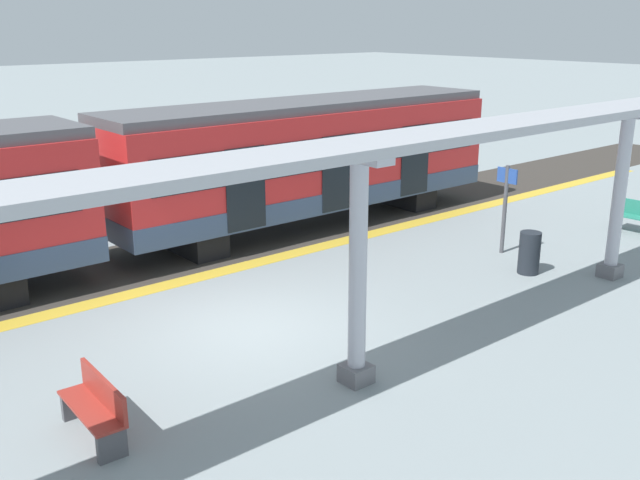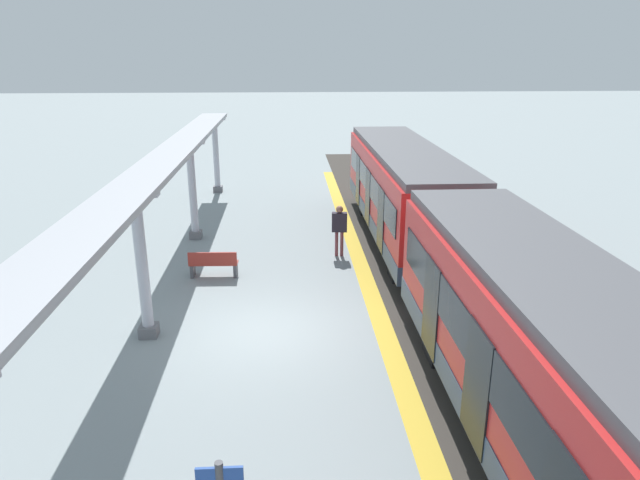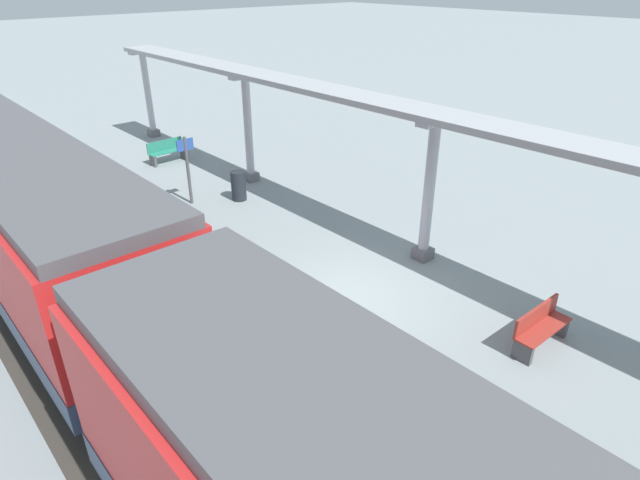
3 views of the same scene
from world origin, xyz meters
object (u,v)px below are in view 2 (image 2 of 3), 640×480
Objects in this scene: canopy_pillar_third at (142,266)px; bench_near_end at (213,264)px; train_near_carriage at (403,192)px; canopy_pillar_nearest at (216,155)px; train_far_carriage at (558,377)px; passenger_waiting_near_edge at (339,225)px; canopy_pillar_second at (193,190)px.

bench_near_end is (-1.15, -3.79, -1.43)m from canopy_pillar_third.
canopy_pillar_nearest reaches higher than train_near_carriage.
bench_near_end is (6.58, -9.01, -1.38)m from train_far_carriage.
train_far_carriage is 21.82m from canopy_pillar_nearest.
passenger_waiting_near_edge is at bearing -76.91° from train_far_carriage.
canopy_pillar_nearest is (7.73, -8.09, 0.04)m from train_near_carriage.
bench_near_end is at bearing -106.85° from canopy_pillar_third.
canopy_pillar_third is (0.00, 7.73, 0.00)m from canopy_pillar_second.
bench_near_end is (-1.15, 11.39, -1.43)m from canopy_pillar_nearest.
bench_near_end is at bearing 26.57° from train_near_carriage.
canopy_pillar_third reaches higher than train_near_carriage.
train_near_carriage is 3.18× the size of canopy_pillar_second.
bench_near_end is (6.58, 3.29, -1.38)m from train_near_carriage.
passenger_waiting_near_edge is at bearing 118.43° from canopy_pillar_nearest.
canopy_pillar_second is at bearing -73.73° from bench_near_end.
canopy_pillar_second reaches higher than train_near_carriage.
canopy_pillar_nearest reaches higher than passenger_waiting_near_edge.
train_near_carriage reaches higher than passenger_waiting_near_edge.
bench_near_end is at bearing 106.27° from canopy_pillar_second.
canopy_pillar_third is at bearing -34.01° from train_far_carriage.
canopy_pillar_nearest is 11.04m from passenger_waiting_near_edge.
passenger_waiting_near_edge is (-4.09, -1.70, 0.68)m from bench_near_end.
canopy_pillar_nearest is at bearing -69.24° from train_far_carriage.
canopy_pillar_nearest is 1.00× the size of canopy_pillar_third.
train_far_carriage is 9.33m from canopy_pillar_third.
canopy_pillar_nearest is 15.18m from canopy_pillar_third.
passenger_waiting_near_edge is at bearing -133.64° from canopy_pillar_third.
canopy_pillar_nearest reaches higher than train_far_carriage.
train_near_carriage is 1.00× the size of train_far_carriage.
passenger_waiting_near_edge is (-5.24, -5.50, -0.75)m from canopy_pillar_third.
canopy_pillar_nearest is 2.06× the size of passenger_waiting_near_edge.
canopy_pillar_second reaches higher than train_far_carriage.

